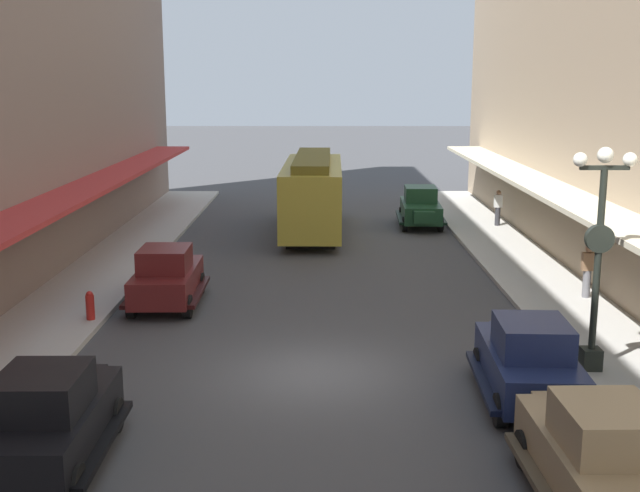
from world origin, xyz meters
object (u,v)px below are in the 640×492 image
Objects in this scene: parked_car_2 at (604,454)px; streetcar at (316,191)px; parked_car_1 at (52,416)px; pedestrian_1 at (591,271)px; parked_car_0 at (532,359)px; fire_hydrant at (94,305)px; parked_car_4 at (170,275)px; pedestrian_0 at (501,208)px; parked_car_3 at (424,206)px; lamp_post_with_clock at (602,250)px.

streetcar is (-4.80, 23.39, 0.96)m from parked_car_2.
parked_car_1 is 16.88m from pedestrian_1.
parked_car_0 is 5.26× the size of fire_hydrant.
parked_car_1 is at bearing -162.32° from parked_car_0.
parked_car_2 is 1.00× the size of parked_car_4.
pedestrian_1 is (0.06, -12.35, 0.00)m from pedestrian_0.
streetcar is 11.76× the size of fire_hydrant.
parked_car_3 is (0.26, 20.76, 0.00)m from parked_car_0.
streetcar reaches higher than pedestrian_0.
parked_car_1 is 5.21× the size of fire_hydrant.
parked_car_0 is 12.18m from fire_hydrant.
lamp_post_with_clock is at bearing 21.92° from parked_car_1.
lamp_post_with_clock is (10.95, -5.86, 2.04)m from parked_car_4.
parked_car_3 and parked_car_4 have the same top height.
streetcar reaches higher than parked_car_1.
parked_car_0 is 20.47m from pedestrian_0.
parked_car_1 and parked_car_3 have the same top height.
parked_car_0 reaches higher than pedestrian_1.
parked_car_2 is at bearing -52.20° from parked_car_4.
pedestrian_1 is (3.54, -12.99, 0.05)m from parked_car_3.
streetcar is 18.74m from lamp_post_with_clock.
streetcar is 5.88× the size of pedestrian_0.
pedestrian_1 is at bearing -52.70° from streetcar.
parked_car_1 is (-9.24, -2.95, 0.00)m from parked_car_0.
parked_car_1 is 0.83× the size of lamp_post_with_clock.
parked_car_0 is at bearing -116.00° from pedestrian_1.
parked_car_0 reaches higher than fire_hydrant.
lamp_post_with_clock is 6.29× the size of fire_hydrant.
parked_car_1 reaches higher than pedestrian_1.
parked_car_3 is 1.01× the size of parked_car_4.
parked_car_4 is (-9.35, -13.39, 0.00)m from parked_car_3.
pedestrian_0 is (3.70, 24.50, 0.05)m from parked_car_2.
pedestrian_1 is at bearing 64.00° from parked_car_0.
parked_car_3 is 13.46m from pedestrian_1.
streetcar is at bearing 65.72° from fire_hydrant.
parked_car_0 is 19.63m from streetcar.
lamp_post_with_clock reaches higher than parked_car_4.
fire_hydrant is at bearing 162.93° from lamp_post_with_clock.
fire_hydrant is (-10.89, 5.43, -0.38)m from parked_car_0.
parked_car_1 is 1.00× the size of parked_car_4.
streetcar reaches higher than fire_hydrant.
parked_car_1 reaches higher than fire_hydrant.
streetcar is 8.62m from pedestrian_0.
fire_hydrant is at bearing 153.48° from parked_car_0.
streetcar is at bearing 127.30° from pedestrian_1.
parked_car_3 is at bearing 53.97° from fire_hydrant.
lamp_post_with_clock reaches higher than parked_car_0.
streetcar is at bearing 78.48° from parked_car_1.
parked_car_4 is 2.68m from fire_hydrant.
parked_car_3 is 3.53m from pedestrian_0.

